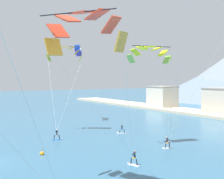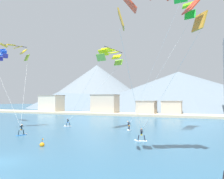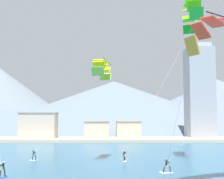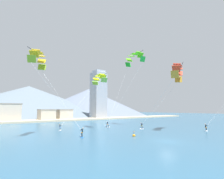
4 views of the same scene
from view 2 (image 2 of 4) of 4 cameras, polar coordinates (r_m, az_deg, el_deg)
kitesurfer_near_lead at (r=29.32m, az=7.28°, el=-12.27°), size 1.78×0.88×1.71m
kitesurfer_near_trail at (r=36.43m, az=-22.34°, el=-10.13°), size 0.89×1.78×1.78m
kitesurfer_far_left at (r=45.23m, az=-11.68°, el=-8.90°), size 1.05×1.76×1.61m
kitesurfer_far_right at (r=38.64m, az=4.36°, el=-9.93°), size 0.64×1.77×1.72m
parafoil_kite_near_lead at (r=21.89m, az=12.76°, el=20.89°), size 7.92×11.01×14.30m
parafoil_kite_near_trail at (r=45.00m, az=-24.95°, el=9.29°), size 9.25×7.44×14.29m
parafoil_kite_far_left at (r=39.79m, az=-0.48°, el=9.02°), size 11.12×6.83×13.16m
parafoil_kite_distant_high_outer at (r=58.27m, az=-26.84°, el=8.43°), size 4.88×3.36×2.42m
race_marker_buoy at (r=27.32m, az=-17.81°, el=-13.60°), size 0.56×0.56×1.02m
shoreline_strip at (r=74.05m, az=8.88°, el=-6.51°), size 180.00×10.00×0.70m
shore_building_harbour_front at (r=91.46m, az=-15.51°, el=-3.66°), size 8.60×6.69×7.18m
shore_building_promenade_mid at (r=75.90m, az=15.38°, el=-4.72°), size 6.56×6.17×5.00m
shore_building_quay_east at (r=79.70m, az=-1.83°, el=-3.90°), size 9.50×6.10×7.24m
shore_building_quay_west at (r=76.24m, az=9.02°, el=-4.77°), size 6.47×6.33×5.01m
mountain_peak_west_ridge at (r=138.12m, az=17.05°, el=-0.12°), size 122.88×122.88×22.31m
mountain_peak_east_shoulder at (r=154.99m, az=-3.98°, el=0.92°), size 82.10×82.10×29.92m
mountain_peak_far_spur at (r=156.19m, az=-4.01°, el=-0.13°), size 94.76×94.76×24.35m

